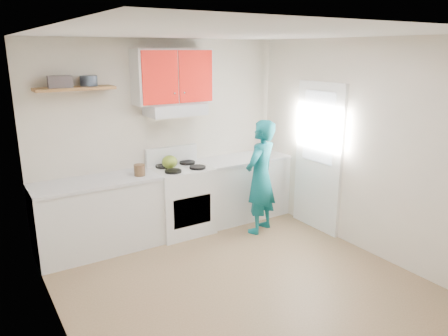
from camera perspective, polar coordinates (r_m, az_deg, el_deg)
floor at (r=4.84m, az=2.02°, el=-15.03°), size 3.80×3.80×0.00m
ceiling at (r=4.17m, az=2.38°, el=17.47°), size 3.60×3.80×0.04m
back_wall at (r=5.95m, az=-8.18°, el=4.13°), size 3.60×0.04×2.60m
front_wall at (r=3.04m, az=22.97°, el=-8.14°), size 3.60×0.04×2.60m
left_wall at (r=3.67m, az=-21.81°, el=-3.99°), size 0.04×3.80×2.60m
right_wall at (r=5.51m, az=17.87°, el=2.64°), size 0.04×3.80×2.60m
door at (r=6.02m, az=12.46°, el=1.37°), size 0.05×0.85×2.05m
door_glass at (r=5.91m, az=12.51°, el=5.33°), size 0.01×0.55×0.95m
counter_left at (r=5.58m, az=-16.40°, el=-6.23°), size 1.52×0.60×0.90m
counter_right at (r=6.45m, az=2.50°, el=-2.64°), size 1.32×0.60×0.90m
stove at (r=5.93m, az=-5.69°, el=-4.26°), size 0.76×0.65×0.92m
range_hood at (r=5.73m, az=-6.50°, el=7.76°), size 0.76×0.44×0.15m
upper_cabinets at (r=5.74m, az=-6.87°, el=12.03°), size 1.02×0.33×0.70m
shelf at (r=5.35m, az=-19.28°, el=9.97°), size 0.90×0.30×0.04m
books at (r=5.29m, az=-21.04°, el=10.69°), size 0.27×0.21×0.13m
tin at (r=5.41m, az=-17.58°, el=11.01°), size 0.24×0.24×0.12m
kettle at (r=5.75m, az=-7.25°, el=0.81°), size 0.22×0.22×0.18m
crock at (r=5.49m, az=-11.19°, el=-0.38°), size 0.16×0.16×0.17m
cutting_board at (r=6.05m, az=0.29°, el=0.67°), size 0.38×0.33×0.02m
silicone_mat at (r=6.44m, az=5.11°, el=1.47°), size 0.38×0.35×0.01m
person at (r=5.84m, az=4.89°, el=-1.20°), size 0.68×0.58×1.57m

